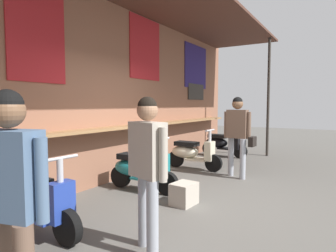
% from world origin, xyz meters
% --- Properties ---
extents(ground_plane, '(32.47, 32.47, 0.00)m').
position_xyz_m(ground_plane, '(0.00, 0.00, 0.00)').
color(ground_plane, '#56544F').
extents(market_stall_facade, '(11.60, 2.31, 3.63)m').
position_xyz_m(market_stall_facade, '(0.00, 1.88, 2.01)').
color(market_stall_facade, '#8C5B44').
rests_on(market_stall_facade, ground_plane).
extents(scooter_blue, '(0.46, 1.40, 0.97)m').
position_xyz_m(scooter_blue, '(-2.05, 1.08, 0.39)').
color(scooter_blue, '#233D9E').
rests_on(scooter_blue, ground_plane).
extents(scooter_teal, '(0.46, 1.40, 0.97)m').
position_xyz_m(scooter_teal, '(-0.01, 1.08, 0.39)').
color(scooter_teal, '#197075').
rests_on(scooter_teal, ground_plane).
extents(scooter_cream, '(0.46, 1.40, 0.97)m').
position_xyz_m(scooter_cream, '(2.05, 1.08, 0.39)').
color(scooter_cream, beige).
rests_on(scooter_cream, ground_plane).
extents(scooter_black, '(0.48, 1.40, 0.97)m').
position_xyz_m(scooter_black, '(4.06, 1.08, 0.39)').
color(scooter_black, black).
rests_on(scooter_black, ground_plane).
extents(shopper_with_handbag, '(0.28, 0.66, 1.70)m').
position_xyz_m(shopper_with_handbag, '(1.82, -0.13, 1.04)').
color(shopper_with_handbag, '#999EA8').
rests_on(shopper_with_handbag, ground_plane).
extents(shopper_browsing, '(0.30, 0.54, 1.63)m').
position_xyz_m(shopper_browsing, '(-3.09, -0.21, 1.00)').
color(shopper_browsing, brown).
rests_on(shopper_browsing, ground_plane).
extents(shopper_passing, '(0.32, 0.54, 1.61)m').
position_xyz_m(shopper_passing, '(-1.73, -0.33, 0.99)').
color(shopper_passing, '#999EA8').
rests_on(shopper_passing, ground_plane).
extents(merchandise_crate, '(0.42, 0.34, 0.34)m').
position_xyz_m(merchandise_crate, '(-0.26, 0.04, 0.17)').
color(merchandise_crate, '#B2A899').
rests_on(merchandise_crate, ground_plane).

